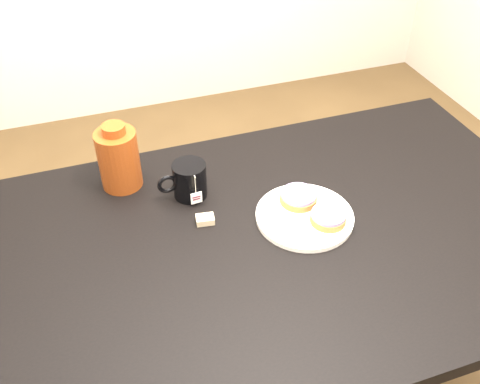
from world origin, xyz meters
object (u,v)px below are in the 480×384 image
at_px(table, 292,255).
at_px(bagel_back, 298,197).
at_px(mug, 189,180).
at_px(teabag_pouch, 205,219).
at_px(plate, 305,216).
at_px(bagel_package, 119,158).
at_px(bagel_front, 328,217).

relative_size(table, bagel_back, 10.39).
bearing_deg(mug, teabag_pouch, -89.37).
relative_size(table, teabag_pouch, 31.11).
height_order(mug, teabag_pouch, mug).
relative_size(bagel_back, mug, 1.01).
height_order(table, bagel_back, bagel_back).
xyz_separation_m(table, teabag_pouch, (-0.20, 0.10, 0.09)).
height_order(plate, bagel_package, bagel_package).
bearing_deg(bagel_back, mug, 152.73).
bearing_deg(teabag_pouch, plate, -15.61).
xyz_separation_m(bagel_back, bagel_package, (-0.41, 0.24, 0.06)).
bearing_deg(table, bagel_front, -4.71).
distance_m(plate, bagel_package, 0.51).
xyz_separation_m(bagel_front, bagel_package, (-0.45, 0.33, 0.06)).
xyz_separation_m(plate, bagel_back, (0.00, 0.05, 0.02)).
xyz_separation_m(table, plate, (0.04, 0.03, 0.09)).
relative_size(bagel_back, teabag_pouch, 2.99).
bearing_deg(bagel_front, teabag_pouch, 159.07).
bearing_deg(bagel_package, mug, -33.18).
xyz_separation_m(table, mug, (-0.21, 0.22, 0.13)).
height_order(plate, bagel_back, bagel_back).
bearing_deg(bagel_back, table, -119.57).
height_order(plate, teabag_pouch, same).
bearing_deg(bagel_package, bagel_back, -29.64).
bearing_deg(table, bagel_package, 138.62).
distance_m(mug, teabag_pouch, 0.12).
xyz_separation_m(teabag_pouch, bagel_package, (-0.17, 0.22, 0.08)).
relative_size(plate, mug, 1.84).
xyz_separation_m(plate, mug, (-0.25, 0.18, 0.04)).
height_order(table, bagel_package, bagel_package).
bearing_deg(plate, table, -142.18).
height_order(table, bagel_front, bagel_front).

